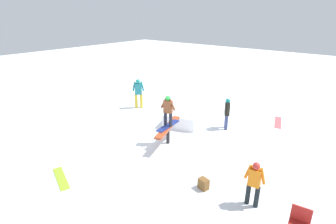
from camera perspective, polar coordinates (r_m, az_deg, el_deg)
name	(u,v)px	position (r m, az deg, el deg)	size (l,w,h in m)	color
ground_plane	(168,143)	(10.77, 0.00, -6.76)	(60.00, 60.00, 0.00)	white
rail_feature	(168,129)	(10.49, 0.00, -3.67)	(2.21, 1.00, 0.76)	black
snow_kicker_ramp	(184,117)	(12.52, 3.40, -1.11)	(1.80, 1.50, 0.62)	white
main_rider_on_rail	(168,112)	(10.20, 0.00, 0.08)	(1.37, 0.68, 1.27)	navy
bystander_teal	(138,92)	(14.45, -6.46, 4.38)	(0.52, 0.54, 1.62)	gold
bystander_black	(227,112)	(12.04, 12.72, 0.00)	(0.59, 0.39, 1.44)	#394374
bystander_orange	(254,182)	(7.62, 18.25, -14.24)	(0.22, 0.59, 1.35)	black
loose_snowboard_lime	(61,178)	(9.34, -22.26, -13.18)	(1.38, 0.28, 0.02)	#98D12A
loose_snowboard_coral	(278,122)	(13.75, 22.84, -2.08)	(1.49, 0.28, 0.02)	#E95D63
backpack_on_snow	(203,184)	(8.25, 7.73, -15.23)	(0.30, 0.22, 0.34)	brown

